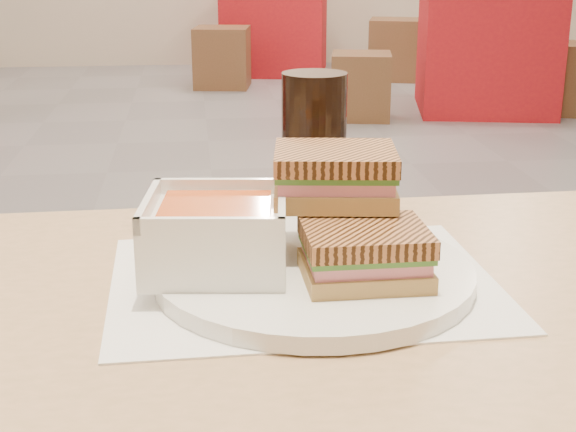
{
  "coord_description": "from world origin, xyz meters",
  "views": [
    {
      "loc": [
        -0.07,
        -2.7,
        1.05
      ],
      "look_at": [
        0.01,
        -2.0,
        0.82
      ],
      "focal_mm": 51.91,
      "sensor_mm": 36.0,
      "label": 1
    }
  ],
  "objects": [
    {
      "name": "tray_liner",
      "position": [
        0.03,
        -1.99,
        0.75
      ],
      "size": [
        0.36,
        0.28,
        0.0
      ],
      "color": "white",
      "rests_on": "main_table"
    },
    {
      "name": "plate",
      "position": [
        0.04,
        -1.99,
        0.76
      ],
      "size": [
        0.29,
        0.29,
        0.02
      ],
      "color": "white",
      "rests_on": "tray_liner"
    },
    {
      "name": "soup_bowl",
      "position": [
        -0.05,
        -1.98,
        0.8
      ],
      "size": [
        0.14,
        0.14,
        0.07
      ],
      "color": "white",
      "rests_on": "plate"
    },
    {
      "name": "panini_lower",
      "position": [
        0.07,
        -2.03,
        0.79
      ],
      "size": [
        0.11,
        0.09,
        0.05
      ],
      "color": "#A88142",
      "rests_on": "plate"
    },
    {
      "name": "panini_upper",
      "position": [
        0.06,
        -1.95,
        0.84
      ],
      "size": [
        0.12,
        0.11,
        0.05
      ],
      "color": "#A88142",
      "rests_on": "panini_lower"
    },
    {
      "name": "cola_glass",
      "position": [
        0.07,
        -1.76,
        0.83
      ],
      "size": [
        0.08,
        0.08,
        0.16
      ],
      "color": "black",
      "rests_on": "main_table"
    },
    {
      "name": "bg_table_1",
      "position": [
        1.83,
        2.6,
        0.37
      ],
      "size": [
        0.98,
        0.98,
        0.74
      ],
      "color": "#B5161A",
      "rests_on": "ground"
    },
    {
      "name": "bg_table_2",
      "position": [
        0.63,
        4.46,
        0.37
      ],
      "size": [
        0.98,
        0.98,
        0.73
      ],
      "color": "#B5161A",
      "rests_on": "ground"
    },
    {
      "name": "bg_chair_1l",
      "position": [
        0.97,
        2.41,
        0.2
      ],
      "size": [
        0.42,
        0.42,
        0.41
      ],
      "color": "brown",
      "rests_on": "ground"
    },
    {
      "name": "bg_chair_2l",
      "position": [
        0.15,
        3.71,
        0.23
      ],
      "size": [
        0.46,
        0.46,
        0.45
      ],
      "color": "brown",
      "rests_on": "ground"
    },
    {
      "name": "bg_chair_2r",
      "position": [
        1.56,
        3.95,
        0.24
      ],
      "size": [
        0.52,
        0.52,
        0.48
      ],
      "color": "brown",
      "rests_on": "ground"
    }
  ]
}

